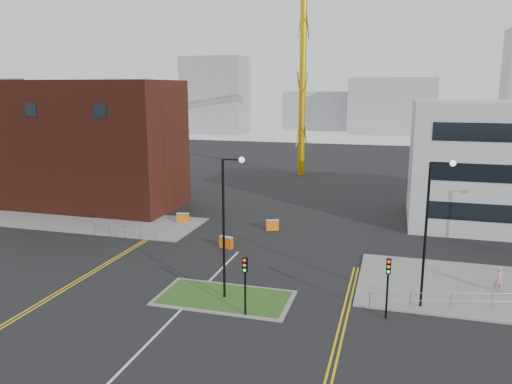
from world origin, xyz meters
TOP-DOWN VIEW (x-y plane):
  - ground at (0.00, 0.00)m, footprint 200.00×200.00m
  - pavement_left at (-20.00, 22.00)m, footprint 28.00×8.00m
  - island_kerb at (2.00, 8.00)m, footprint 8.60×4.60m
  - grass_island at (2.00, 8.00)m, footprint 8.00×4.00m
  - brick_building at (-22.97, 28.00)m, footprint 24.20×10.07m
  - streetlamp_island at (2.22, 8.00)m, footprint 1.46×0.36m
  - streetlamp_right_near at (14.22, 10.00)m, footprint 1.46×0.36m
  - traffic_light_island at (4.00, 5.98)m, footprint 0.28×0.33m
  - traffic_light_right at (12.00, 7.98)m, footprint 0.28×0.33m
  - railing_left at (-11.00, 18.00)m, footprint 6.05×0.05m
  - centre_line at (0.00, 2.00)m, footprint 0.15×30.00m
  - yellow_left_a at (-9.00, 10.00)m, footprint 0.12×24.00m
  - yellow_left_b at (-8.70, 10.00)m, footprint 0.12×24.00m
  - yellow_right_a at (9.50, 6.00)m, footprint 0.12×20.00m
  - yellow_right_b at (9.80, 6.00)m, footprint 0.12×20.00m
  - skyline_a at (-40.00, 120.00)m, footprint 18.00×12.00m
  - skyline_b at (10.00, 130.00)m, footprint 24.00×12.00m
  - skyline_d at (-8.00, 140.00)m, footprint 30.00×12.00m
  - pedestrian at (18.96, 13.63)m, footprint 0.72×0.52m
  - barrier_left at (-8.00, 24.00)m, footprint 1.26×0.65m
  - barrier_mid at (-1.27, 17.73)m, footprint 1.23×0.65m
  - barrier_right at (1.16, 24.00)m, footprint 1.24×0.85m

SIDE VIEW (x-z plane):
  - ground at x=0.00m, z-range 0.00..0.00m
  - centre_line at x=0.00m, z-range 0.00..0.01m
  - yellow_left_a at x=-9.00m, z-range 0.00..0.01m
  - yellow_left_b at x=-8.70m, z-range 0.00..0.01m
  - yellow_right_a at x=9.50m, z-range 0.00..0.01m
  - yellow_right_b at x=9.80m, z-range 0.00..0.01m
  - island_kerb at x=2.00m, z-range 0.00..0.08m
  - pavement_left at x=-20.00m, z-range 0.00..0.12m
  - grass_island at x=2.00m, z-range 0.00..0.12m
  - barrier_mid at x=-1.27m, z-range 0.04..1.03m
  - barrier_right at x=1.16m, z-range 0.04..1.04m
  - barrier_left at x=-8.00m, z-range 0.04..1.05m
  - railing_left at x=-11.00m, z-range 0.19..1.29m
  - pedestrian at x=18.96m, z-range 0.00..1.82m
  - traffic_light_island at x=4.00m, z-range 0.74..4.39m
  - traffic_light_right at x=12.00m, z-range 0.74..4.39m
  - streetlamp_island at x=2.22m, z-range 0.82..10.00m
  - streetlamp_right_near at x=14.22m, z-range 0.82..10.00m
  - skyline_d at x=-8.00m, z-range 0.00..12.00m
  - brick_building at x=-22.97m, z-range -0.27..13.97m
  - skyline_b at x=10.00m, z-range 0.00..16.00m
  - skyline_a at x=-40.00m, z-range 0.00..22.00m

